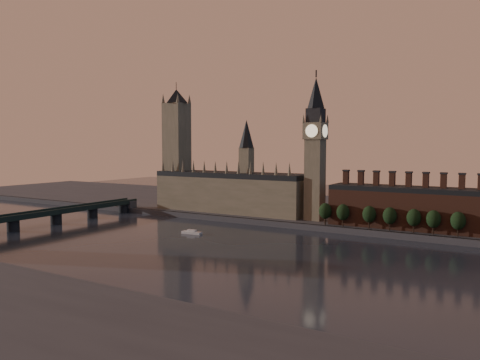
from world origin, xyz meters
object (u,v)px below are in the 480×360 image
(westminster_bridge, at_px, (32,218))
(river_boat, at_px, (192,232))
(victoria_tower, at_px, (177,144))
(big_ben, at_px, (315,147))

(westminster_bridge, bearing_deg, river_boat, 20.34)
(victoria_tower, bearing_deg, big_ben, -2.20)
(victoria_tower, xyz_separation_m, big_ben, (130.00, -5.00, -2.26))
(victoria_tower, distance_m, westminster_bridge, 133.21)
(victoria_tower, bearing_deg, westminster_bridge, -106.56)
(victoria_tower, height_order, westminster_bridge, victoria_tower)
(victoria_tower, relative_size, westminster_bridge, 0.54)
(big_ben, xyz_separation_m, westminster_bridge, (-165.00, -112.70, -49.39))
(river_boat, bearing_deg, victoria_tower, 127.83)
(westminster_bridge, distance_m, river_boat, 116.10)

